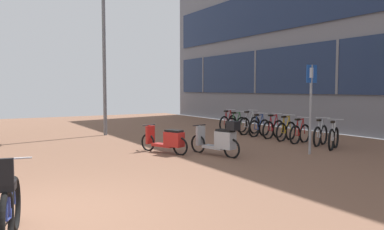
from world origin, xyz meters
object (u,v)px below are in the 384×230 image
at_px(bicycle_rack_01, 320,135).
at_px(scooter_near, 220,139).
at_px(bicycle_rack_06, 249,125).
at_px(bicycle_rack_07, 236,125).
at_px(bicycle_rack_00, 334,138).
at_px(bicycle_rack_03, 286,131).
at_px(bicycle_foreground, 7,208).
at_px(bicycle_rack_05, 259,128).
at_px(parking_sign, 311,99).
at_px(lamp_post, 104,45).
at_px(bicycle_rack_04, 273,129).
at_px(bicycle_rack_08, 228,123).
at_px(scooter_mid, 167,140).
at_px(bicycle_rack_02, 300,134).

bearing_deg(bicycle_rack_01, scooter_near, 178.71).
relative_size(bicycle_rack_06, bicycle_rack_07, 1.10).
xyz_separation_m(bicycle_rack_00, bicycle_rack_03, (0.13, 2.14, 0.00)).
xyz_separation_m(bicycle_foreground, bicycle_rack_03, (9.40, 4.71, -0.06)).
height_order(bicycle_rack_06, bicycle_rack_07, bicycle_rack_06).
relative_size(bicycle_rack_05, scooter_near, 0.75).
height_order(bicycle_rack_03, parking_sign, parking_sign).
relative_size(bicycle_rack_05, lamp_post, 0.20).
distance_m(bicycle_rack_07, lamp_post, 6.33).
bearing_deg(bicycle_rack_00, bicycle_rack_04, 86.32).
height_order(bicycle_rack_04, bicycle_rack_08, bicycle_rack_08).
bearing_deg(lamp_post, bicycle_rack_07, -21.86).
height_order(bicycle_rack_00, bicycle_rack_01, bicycle_rack_00).
xyz_separation_m(bicycle_foreground, scooter_mid, (4.52, 4.52, -0.01)).
bearing_deg(bicycle_rack_02, bicycle_rack_05, 88.77).
relative_size(bicycle_rack_02, lamp_post, 0.19).
height_order(bicycle_rack_01, bicycle_rack_04, bicycle_rack_04).
distance_m(bicycle_rack_00, bicycle_rack_02, 1.43).
bearing_deg(bicycle_rack_03, bicycle_rack_05, 90.65).
height_order(bicycle_rack_07, parking_sign, parking_sign).
bearing_deg(bicycle_rack_03, lamp_post, 136.18).
xyz_separation_m(bicycle_rack_07, lamp_post, (-5.04, 2.02, 3.25)).
distance_m(bicycle_rack_00, bicycle_rack_06, 4.28).
bearing_deg(bicycle_rack_07, bicycle_rack_08, 82.54).
bearing_deg(bicycle_rack_03, bicycle_rack_02, -94.98).
bearing_deg(bicycle_foreground, bicycle_rack_02, 23.19).
distance_m(bicycle_foreground, bicycle_rack_01, 10.07).
xyz_separation_m(scooter_near, scooter_mid, (-1.04, 1.15, -0.08)).
relative_size(bicycle_rack_07, scooter_near, 0.75).
bearing_deg(scooter_near, parking_sign, -24.41).
xyz_separation_m(bicycle_foreground, bicycle_rack_01, (9.52, 3.29, -0.06)).
height_order(bicycle_rack_02, scooter_near, scooter_near).
height_order(bicycle_rack_08, lamp_post, lamp_post).
distance_m(bicycle_rack_01, lamp_post, 8.79).
relative_size(bicycle_rack_03, bicycle_rack_04, 0.97).
distance_m(bicycle_rack_01, bicycle_rack_07, 4.28).
height_order(bicycle_rack_03, bicycle_rack_06, bicycle_rack_06).
bearing_deg(bicycle_rack_02, bicycle_rack_01, -75.55).
relative_size(bicycle_rack_02, bicycle_rack_07, 0.96).
bearing_deg(bicycle_rack_08, scooter_near, -128.45).
bearing_deg(bicycle_rack_00, bicycle_rack_03, 86.56).
relative_size(bicycle_rack_01, lamp_post, 0.19).
distance_m(bicycle_rack_03, parking_sign, 3.08).
bearing_deg(scooter_near, bicycle_rack_02, 9.39).
distance_m(bicycle_rack_07, scooter_mid, 5.72).
bearing_deg(scooter_near, bicycle_rack_03, 19.21).
relative_size(bicycle_rack_00, bicycle_rack_04, 0.90).
relative_size(bicycle_rack_03, scooter_mid, 0.76).
bearing_deg(bicycle_rack_04, parking_sign, -116.17).
bearing_deg(bicycle_rack_04, bicycle_rack_05, 95.70).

